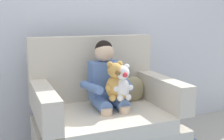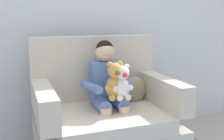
% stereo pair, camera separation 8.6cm
% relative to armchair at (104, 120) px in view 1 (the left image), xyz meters
% --- Properties ---
extents(back_wall, '(6.00, 0.10, 2.60)m').
position_rel_armchair_xyz_m(back_wall, '(0.00, 0.61, 0.97)').
color(back_wall, silver).
rests_on(back_wall, ground).
extents(armchair, '(1.18, 0.87, 1.05)m').
position_rel_armchair_xyz_m(armchair, '(0.00, 0.00, 0.00)').
color(armchair, beige).
rests_on(armchair, ground).
extents(seated_child, '(0.45, 0.39, 0.82)m').
position_rel_armchair_xyz_m(seated_child, '(0.04, 0.02, 0.32)').
color(seated_child, '#597AB7').
rests_on(seated_child, armchair).
extents(plush_white, '(0.17, 0.14, 0.29)m').
position_rel_armchair_xyz_m(plush_white, '(0.11, -0.15, 0.36)').
color(plush_white, white).
rests_on(plush_white, armchair).
extents(plush_honey, '(0.19, 0.15, 0.32)m').
position_rel_armchair_xyz_m(plush_honey, '(0.05, -0.13, 0.37)').
color(plush_honey, gold).
rests_on(plush_honey, armchair).
extents(throw_pillow, '(0.27, 0.15, 0.26)m').
position_rel_armchair_xyz_m(throw_pillow, '(0.33, 0.11, 0.21)').
color(throw_pillow, '#998C66').
rests_on(throw_pillow, armchair).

